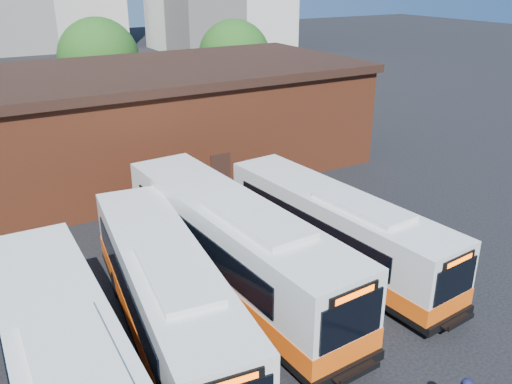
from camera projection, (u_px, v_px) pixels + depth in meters
ground at (329, 349)px, 18.18m from camera, size 220.00×220.00×0.00m
bus_midwest at (167, 297)px, 18.24m from camera, size 4.00×12.80×3.44m
bus_mideast at (233, 248)px, 21.15m from camera, size 3.73×14.01×3.78m
bus_east at (335, 231)px, 22.96m from camera, size 3.63×12.42×3.34m
depot_building at (131, 121)px, 32.93m from camera, size 28.60×12.60×6.40m
tree_mid at (99, 58)px, 44.36m from camera, size 6.56×6.56×8.36m
tree_east at (234, 56)px, 47.17m from camera, size 6.24×6.24×7.96m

